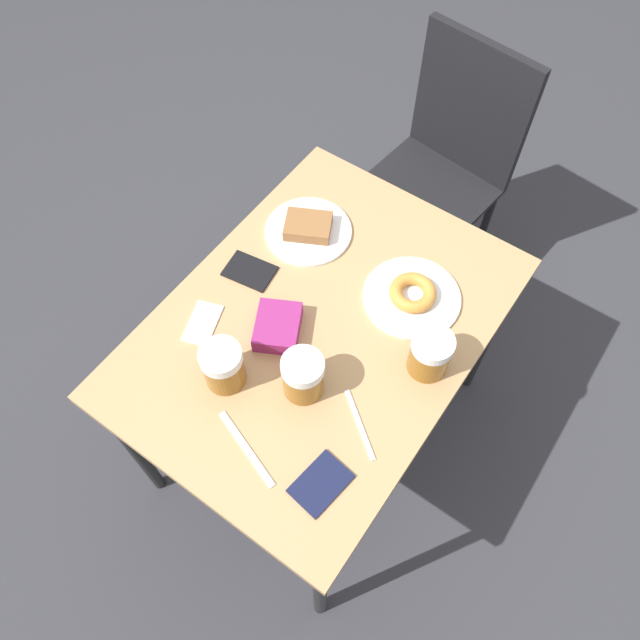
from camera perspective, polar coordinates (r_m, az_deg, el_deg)
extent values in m
plane|color=#333338|center=(2.20, 0.00, -10.03)|extent=(8.00, 8.00, 0.00)
cube|color=tan|center=(1.56, 0.00, -0.66)|extent=(0.73, 1.00, 0.03)
cylinder|color=black|center=(1.89, -16.68, -11.14)|extent=(0.04, 0.04, 0.70)
cylinder|color=black|center=(1.72, 0.00, -23.52)|extent=(0.04, 0.04, 0.70)
cylinder|color=black|center=(2.18, 0.00, 7.35)|extent=(0.04, 0.04, 0.70)
cylinder|color=black|center=(2.04, 15.12, -1.25)|extent=(0.04, 0.04, 0.70)
cube|color=black|center=(2.20, 9.62, 11.46)|extent=(0.44, 0.44, 0.02)
cube|color=black|center=(2.16, 13.68, 18.40)|extent=(0.40, 0.08, 0.47)
cylinder|color=black|center=(2.34, 2.79, 7.48)|extent=(0.03, 0.03, 0.45)
cylinder|color=black|center=(2.23, 9.64, 2.68)|extent=(0.03, 0.03, 0.45)
cylinder|color=black|center=(2.53, 8.04, 12.03)|extent=(0.03, 0.03, 0.45)
cylinder|color=black|center=(2.43, 14.59, 7.74)|extent=(0.03, 0.03, 0.45)
cylinder|color=white|center=(1.71, -1.09, 8.11)|extent=(0.24, 0.24, 0.01)
cube|color=brown|center=(1.69, -1.10, 8.58)|extent=(0.15, 0.14, 0.03)
cylinder|color=white|center=(1.60, 8.37, 2.07)|extent=(0.25, 0.25, 0.01)
torus|color=#D18938|center=(1.58, 8.47, 2.50)|extent=(0.12, 0.12, 0.03)
cylinder|color=#8C5619|center=(1.47, 9.95, -3.32)|extent=(0.10, 0.10, 0.09)
cylinder|color=white|center=(1.42, 10.31, -2.18)|extent=(0.10, 0.10, 0.03)
cylinder|color=#8C5619|center=(1.45, -8.77, -4.44)|extent=(0.10, 0.10, 0.09)
cylinder|color=white|center=(1.40, -9.10, -3.32)|extent=(0.10, 0.10, 0.03)
cylinder|color=#8C5619|center=(1.42, -1.55, -5.38)|extent=(0.10, 0.10, 0.09)
cylinder|color=white|center=(1.37, -1.61, -4.28)|extent=(0.10, 0.10, 0.03)
cube|color=white|center=(1.57, -10.68, -0.29)|extent=(0.10, 0.14, 0.00)
cube|color=silver|center=(1.43, 3.63, -9.49)|extent=(0.15, 0.11, 0.00)
cube|color=silver|center=(1.42, -6.75, -11.60)|extent=(0.20, 0.08, 0.00)
cube|color=#141938|center=(1.38, 0.07, -14.72)|extent=(0.10, 0.14, 0.01)
cube|color=black|center=(1.64, -6.45, 4.47)|extent=(0.14, 0.11, 0.01)
cube|color=#8C2366|center=(1.52, -3.88, -0.63)|extent=(0.15, 0.16, 0.05)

